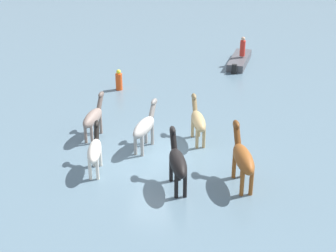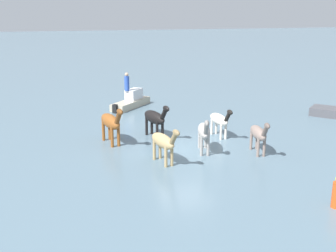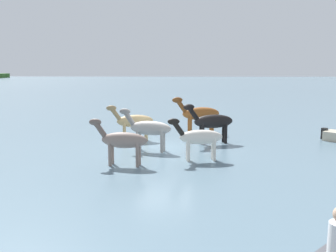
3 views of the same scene
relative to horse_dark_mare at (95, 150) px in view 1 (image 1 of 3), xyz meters
The scene contains 10 objects.
ground_plane 2.84m from the horse_dark_mare, 33.04° to the left, with size 207.77×207.77×0.00m, color slate.
horse_dark_mare is the anchor object (origin of this frame).
horse_pinto_flank 4.78m from the horse_dark_mare, 39.22° to the left, with size 0.96×2.29×1.77m.
horse_mid_herd 3.31m from the horse_dark_mare, 13.00° to the right, with size 1.06×2.45×1.90m.
horse_gray_outer 2.61m from the horse_dark_mare, 53.24° to the left, with size 0.95×2.35×1.82m.
horse_rear_stallion 5.54m from the horse_dark_mare, ahead, with size 1.06×2.61×2.02m.
horse_lead 2.97m from the horse_dark_mare, 105.65° to the left, with size 0.74×2.24×1.73m.
boat_skiff_near 14.85m from the horse_dark_mare, 68.04° to the left, with size 1.57×3.79×0.71m.
person_helmsman_aft 14.83m from the horse_dark_mare, 67.42° to the left, with size 0.32×0.32×1.19m.
buoy_channel_marker 8.65m from the horse_dark_mare, 96.08° to the left, with size 0.36×0.36×1.14m.
Camera 1 is at (2.52, -17.66, 9.87)m, focal length 53.59 mm.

